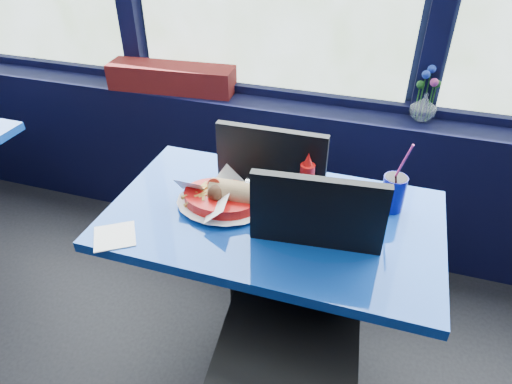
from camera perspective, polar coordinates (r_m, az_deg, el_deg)
name	(u,v)px	position (r m, az deg, el deg)	size (l,w,h in m)	color
window_sill	(263,165)	(2.62, 0.89, 3.41)	(5.00, 0.26, 0.80)	black
near_table	(272,252)	(1.78, 2.00, -7.56)	(1.20, 0.70, 0.75)	black
chair_near_front	(299,305)	(1.58, 5.38, -13.88)	(0.50, 0.50, 1.01)	black
chair_near_back	(278,203)	(2.02, 2.77, -1.34)	(0.46, 0.46, 1.00)	black
planter_box	(172,78)	(2.57, -10.51, 13.87)	(0.68, 0.17, 0.14)	maroon
flower_vase	(424,104)	(2.32, 20.29, 10.29)	(0.17, 0.17, 0.26)	silver
food_basket	(223,197)	(1.68, -4.12, -0.68)	(0.37, 0.37, 0.11)	red
ketchup_bottle	(307,180)	(1.69, 6.37, 1.52)	(0.05, 0.05, 0.20)	red
soda_cup	(393,192)	(1.72, 16.79, -0.03)	(0.09, 0.09, 0.29)	#0C0D8B
napkin	(115,236)	(1.64, -17.25, -5.31)	(0.14, 0.14, 0.00)	white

